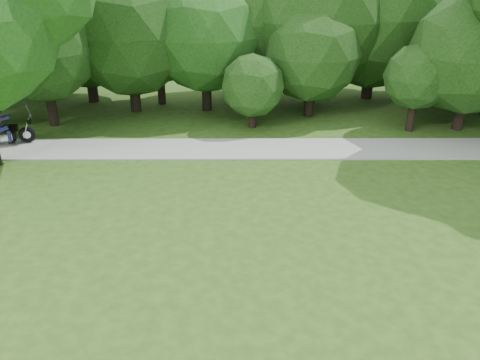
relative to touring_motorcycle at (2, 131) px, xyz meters
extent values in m
plane|color=#2C5117|center=(10.89, -8.45, -0.63)|extent=(100.00, 100.00, 0.00)
cube|color=#A2A29D|center=(10.89, -0.45, -0.60)|extent=(60.00, 2.20, 0.06)
cylinder|color=black|center=(12.35, 3.97, 0.09)|extent=(0.42, 0.42, 1.43)
sphere|color=#133710|center=(12.35, 3.97, 2.21)|extent=(4.33, 4.33, 4.33)
cylinder|color=black|center=(0.98, 2.63, 0.27)|extent=(0.42, 0.42, 1.80)
sphere|color=#133710|center=(0.98, 2.63, 2.58)|extent=(4.33, 4.33, 4.33)
cylinder|color=black|center=(18.46, 1.97, 0.15)|extent=(0.45, 0.45, 1.55)
sphere|color=#133710|center=(18.46, 1.97, 2.55)|extent=(5.00, 5.00, 5.00)
cylinder|color=black|center=(12.72, 6.32, 0.27)|extent=(0.56, 0.56, 1.80)
sphere|color=#133710|center=(12.72, 6.32, 3.54)|extent=(7.29, 7.29, 7.29)
cylinder|color=black|center=(5.20, 6.19, 0.23)|extent=(0.39, 0.39, 1.71)
sphere|color=#133710|center=(5.20, 6.19, 2.32)|extent=(3.82, 3.82, 3.82)
cylinder|color=black|center=(15.89, 7.24, 0.27)|extent=(0.57, 0.57, 1.80)
sphere|color=#133710|center=(15.89, 7.24, 3.59)|extent=(7.43, 7.43, 7.43)
cylinder|color=black|center=(1.60, 6.59, 0.27)|extent=(0.51, 0.51, 1.80)
sphere|color=#133710|center=(1.60, 6.59, 3.20)|extent=(6.24, 6.24, 6.24)
cylinder|color=black|center=(4.14, 4.86, 0.25)|extent=(0.49, 0.49, 1.75)
sphere|color=#133710|center=(4.14, 4.86, 3.01)|extent=(5.79, 5.79, 5.79)
cylinder|color=black|center=(16.34, 1.79, 0.07)|extent=(0.33, 0.33, 1.40)
sphere|color=#133710|center=(16.34, 1.79, 1.65)|extent=(2.69, 2.69, 2.69)
cylinder|color=black|center=(-1.57, 8.09, 0.27)|extent=(0.53, 0.53, 1.80)
sphere|color=#133710|center=(-1.57, 8.09, 3.34)|extent=(6.67, 6.67, 6.67)
cylinder|color=black|center=(9.68, 2.30, -0.16)|extent=(0.33, 0.33, 0.94)
sphere|color=#133710|center=(9.68, 2.30, 1.18)|extent=(2.69, 2.69, 2.69)
cylinder|color=black|center=(19.14, 7.10, 0.27)|extent=(0.51, 0.51, 1.80)
sphere|color=#133710|center=(19.14, 7.10, 3.18)|extent=(6.19, 6.19, 6.19)
cylinder|color=black|center=(7.56, 4.99, 0.27)|extent=(0.46, 0.46, 1.80)
sphere|color=#1A4E16|center=(7.56, 4.99, 2.89)|extent=(5.27, 5.27, 5.27)
cylinder|color=black|center=(9.58, 7.14, 0.27)|extent=(0.54, 0.54, 1.80)
sphere|color=#133710|center=(9.58, 7.14, 3.37)|extent=(6.77, 6.77, 6.77)
torus|color=black|center=(0.80, 0.23, -0.25)|extent=(0.66, 0.35, 0.64)
cube|color=black|center=(-0.04, -0.01, -0.20)|extent=(1.03, 0.49, 0.29)
cube|color=silver|center=(0.10, 0.03, -0.20)|extent=(0.50, 0.42, 0.36)
cube|color=black|center=(0.31, 0.09, 0.07)|extent=(0.53, 0.39, 0.24)
cylinder|color=silver|center=(0.83, 0.24, 0.07)|extent=(0.36, 0.14, 0.81)
cylinder|color=silver|center=(0.98, 0.28, 0.46)|extent=(0.19, 0.57, 0.03)
camera|label=1|loc=(9.05, -17.16, 5.72)|focal=35.00mm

